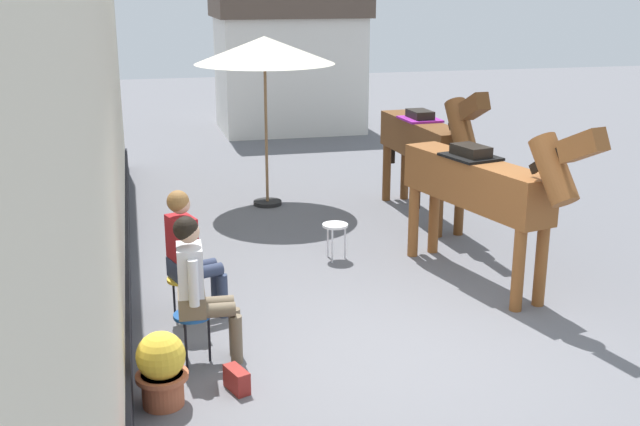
# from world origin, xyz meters

# --- Properties ---
(ground_plane) EXTENTS (40.00, 40.00, 0.00)m
(ground_plane) POSITION_xyz_m (0.00, 3.00, 0.00)
(ground_plane) COLOR slate
(pub_facade_wall) EXTENTS (0.34, 14.00, 3.40)m
(pub_facade_wall) POSITION_xyz_m (-2.55, 1.50, 1.54)
(pub_facade_wall) COLOR beige
(pub_facade_wall) RESTS_ON ground_plane
(distant_cottage) EXTENTS (3.40, 2.60, 3.50)m
(distant_cottage) POSITION_xyz_m (1.40, 11.75, 1.80)
(distant_cottage) COLOR silver
(distant_cottage) RESTS_ON ground_plane
(seated_visitor_near) EXTENTS (0.61, 0.49, 1.39)m
(seated_visitor_near) POSITION_xyz_m (-1.74, 0.25, 0.78)
(seated_visitor_near) COLOR #194C99
(seated_visitor_near) RESTS_ON ground_plane
(seated_visitor_far) EXTENTS (0.61, 0.48, 1.39)m
(seated_visitor_far) POSITION_xyz_m (-1.76, 1.19, 0.78)
(seated_visitor_far) COLOR gold
(seated_visitor_far) RESTS_ON ground_plane
(saddled_horse_near) EXTENTS (0.99, 2.94, 2.06)m
(saddled_horse_near) POSITION_xyz_m (1.54, 1.50, 1.16)
(saddled_horse_near) COLOR brown
(saddled_horse_near) RESTS_ON ground_plane
(saddled_horse_far) EXTENTS (0.55, 3.00, 2.06)m
(saddled_horse_far) POSITION_xyz_m (1.85, 4.04, 1.16)
(saddled_horse_far) COLOR brown
(saddled_horse_far) RESTS_ON ground_plane
(flower_planter_far) EXTENTS (0.43, 0.43, 0.64)m
(flower_planter_far) POSITION_xyz_m (-2.12, -0.44, 0.33)
(flower_planter_far) COLOR #A85638
(flower_planter_far) RESTS_ON ground_plane
(cafe_parasol) EXTENTS (2.10, 2.10, 2.58)m
(cafe_parasol) POSITION_xyz_m (-0.25, 5.31, 2.36)
(cafe_parasol) COLOR black
(cafe_parasol) RESTS_ON ground_plane
(spare_stool_white) EXTENTS (0.32, 0.32, 0.46)m
(spare_stool_white) POSITION_xyz_m (0.14, 2.63, 0.40)
(spare_stool_white) COLOR white
(spare_stool_white) RESTS_ON ground_plane
(satchel_bag) EXTENTS (0.21, 0.30, 0.20)m
(satchel_bag) POSITION_xyz_m (-1.50, -0.35, 0.10)
(satchel_bag) COLOR maroon
(satchel_bag) RESTS_ON ground_plane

